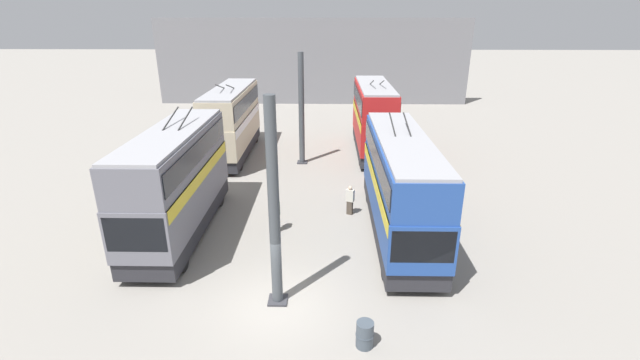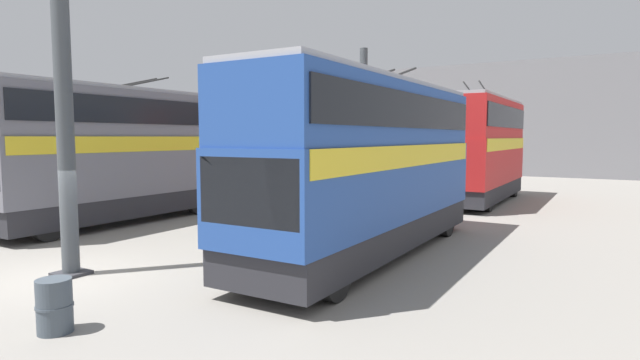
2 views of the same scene
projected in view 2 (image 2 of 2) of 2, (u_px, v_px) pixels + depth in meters
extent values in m
plane|color=gray|center=(63.00, 277.00, 11.67)|extent=(240.00, 240.00, 0.00)
cube|color=slate|center=(471.00, 120.00, 43.69)|extent=(0.50, 36.00, 9.59)
cylinder|color=#42474C|center=(64.00, 112.00, 11.52)|extent=(0.39, 0.39, 7.68)
cube|color=#333338|center=(71.00, 273.00, 11.85)|extent=(0.71, 0.71, 0.08)
cylinder|color=#42474C|center=(363.00, 126.00, 25.13)|extent=(0.39, 0.39, 7.68)
cube|color=#333338|center=(363.00, 200.00, 25.45)|extent=(0.71, 0.71, 0.08)
cylinder|color=black|center=(334.00, 276.00, 9.93)|extent=(1.03, 0.30, 1.03)
cylinder|color=black|center=(251.00, 262.00, 11.00)|extent=(1.03, 0.30, 1.03)
cylinder|color=black|center=(446.00, 221.00, 16.47)|extent=(1.03, 0.30, 1.03)
cylinder|color=black|center=(387.00, 216.00, 17.53)|extent=(1.03, 0.30, 1.03)
cube|color=#28282D|center=(370.00, 231.00, 13.80)|extent=(10.42, 2.45, 0.78)
cube|color=#234793|center=(370.00, 181.00, 13.68)|extent=(10.63, 2.50, 2.00)
cube|color=yellow|center=(370.00, 155.00, 13.62)|extent=(10.31, 2.54, 0.55)
cube|color=#234793|center=(371.00, 115.00, 13.53)|extent=(10.52, 2.43, 1.61)
cube|color=black|center=(371.00, 112.00, 13.52)|extent=(10.21, 2.51, 0.88)
cube|color=#9E9EA3|center=(371.00, 83.00, 13.45)|extent=(10.42, 2.25, 0.14)
cube|color=black|center=(249.00, 192.00, 9.16)|extent=(0.12, 2.30, 1.28)
cylinder|color=#282828|center=(401.00, 74.00, 14.38)|extent=(2.35, 0.07, 0.65)
cylinder|color=#282828|center=(379.00, 75.00, 14.74)|extent=(2.35, 0.07, 0.65)
cylinder|color=black|center=(514.00, 188.00, 27.33)|extent=(0.92, 0.30, 0.92)
cylinder|color=black|center=(475.00, 186.00, 28.39)|extent=(0.92, 0.30, 0.92)
cylinder|color=black|center=(488.00, 201.00, 21.85)|extent=(0.92, 0.30, 0.92)
cylinder|color=black|center=(441.00, 198.00, 22.92)|extent=(0.92, 0.30, 0.92)
cube|color=#28282D|center=(480.00, 190.00, 25.02)|extent=(9.20, 2.45, 0.76)
cube|color=red|center=(481.00, 160.00, 24.89)|extent=(9.39, 2.50, 2.20)
cube|color=yellow|center=(481.00, 144.00, 24.82)|extent=(9.11, 2.54, 0.55)
cube|color=red|center=(482.00, 120.00, 24.72)|extent=(9.29, 2.43, 1.85)
cube|color=black|center=(482.00, 118.00, 24.71)|extent=(9.01, 2.51, 1.02)
cube|color=#9E9EA3|center=(483.00, 99.00, 24.63)|extent=(9.20, 2.25, 0.14)
cube|color=black|center=(500.00, 153.00, 28.85)|extent=(0.12, 2.30, 1.41)
cylinder|color=#282828|center=(485.00, 90.00, 23.42)|extent=(2.35, 0.07, 0.65)
cylinder|color=#282828|center=(470.00, 90.00, 23.77)|extent=(2.35, 0.07, 0.65)
cylinder|color=black|center=(48.00, 224.00, 15.61)|extent=(1.09, 0.30, 1.09)
cylinder|color=black|center=(12.00, 219.00, 16.68)|extent=(1.09, 0.30, 1.09)
cylinder|color=black|center=(198.00, 201.00, 21.19)|extent=(1.09, 0.30, 1.09)
cylinder|color=black|center=(163.00, 198.00, 22.25)|extent=(1.09, 0.30, 1.09)
cube|color=#28282D|center=(118.00, 205.00, 19.01)|extent=(9.31, 2.45, 0.80)
cube|color=slate|center=(116.00, 166.00, 18.88)|extent=(9.50, 2.50, 2.20)
cube|color=yellow|center=(116.00, 144.00, 18.81)|extent=(9.22, 2.54, 0.55)
cube|color=slate|center=(115.00, 114.00, 18.71)|extent=(9.41, 2.43, 1.68)
cube|color=black|center=(115.00, 112.00, 18.70)|extent=(9.12, 2.51, 0.92)
cube|color=#9E9EA3|center=(114.00, 89.00, 18.63)|extent=(9.31, 2.25, 0.14)
cylinder|color=#282828|center=(146.00, 82.00, 19.44)|extent=(2.35, 0.07, 0.65)
cylinder|color=#282828|center=(134.00, 83.00, 19.80)|extent=(2.35, 0.07, 0.65)
cylinder|color=black|center=(339.00, 180.00, 31.97)|extent=(0.98, 0.30, 0.98)
cylinder|color=black|center=(311.00, 179.00, 33.04)|extent=(0.98, 0.30, 0.98)
cylinder|color=black|center=(277.00, 190.00, 26.14)|extent=(0.98, 0.30, 0.98)
cylinder|color=black|center=(246.00, 188.00, 27.21)|extent=(0.98, 0.30, 0.98)
cube|color=#28282D|center=(295.00, 181.00, 29.49)|extent=(9.61, 2.45, 0.77)
cube|color=beige|center=(295.00, 158.00, 29.37)|extent=(9.80, 2.50, 2.05)
cube|color=white|center=(295.00, 145.00, 29.30)|extent=(9.51, 2.54, 0.55)
cube|color=beige|center=(295.00, 125.00, 29.20)|extent=(9.71, 2.43, 1.83)
cube|color=black|center=(295.00, 123.00, 29.19)|extent=(9.41, 2.51, 1.00)
cube|color=#9E9EA3|center=(295.00, 108.00, 29.12)|extent=(9.61, 2.25, 0.14)
cube|color=black|center=(335.00, 152.00, 33.50)|extent=(0.12, 2.30, 1.31)
cylinder|color=#282828|center=(288.00, 100.00, 27.86)|extent=(2.35, 0.07, 0.65)
cylinder|color=#282828|center=(278.00, 100.00, 28.21)|extent=(2.35, 0.07, 0.65)
cube|color=#473D33|center=(335.00, 224.00, 16.71)|extent=(0.31, 0.36, 0.75)
cube|color=beige|center=(335.00, 203.00, 16.65)|extent=(0.39, 0.48, 0.65)
sphere|color=beige|center=(335.00, 190.00, 16.61)|extent=(0.21, 0.21, 0.21)
cube|color=#384251|center=(213.00, 222.00, 16.87)|extent=(0.30, 0.20, 0.80)
cube|color=#4C7051|center=(213.00, 200.00, 16.81)|extent=(0.42, 0.24, 0.69)
sphere|color=tan|center=(213.00, 187.00, 16.77)|extent=(0.22, 0.22, 0.22)
cylinder|color=#424C56|center=(55.00, 306.00, 8.34)|extent=(0.56, 0.56, 0.91)
cylinder|color=#424C56|center=(55.00, 306.00, 8.34)|extent=(0.59, 0.59, 0.04)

